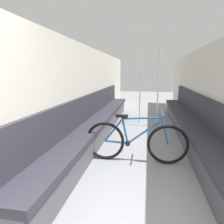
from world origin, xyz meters
name	(u,v)px	position (x,y,z in m)	size (l,w,h in m)	color
wall_left	(88,92)	(-1.33, 3.76, 1.05)	(0.10, 10.72, 2.09)	beige
wall_right	(206,94)	(1.33, 3.76, 1.05)	(0.10, 10.72, 2.09)	beige
bench_seat_row_left	(98,123)	(-1.07, 3.67, 0.32)	(0.49, 6.61, 1.01)	#4C4C51
bench_seat_row_right	(192,127)	(1.07, 3.67, 0.32)	(0.49, 6.61, 1.01)	#4C4C51
bicycle	(135,141)	(-0.09, 2.39, 0.36)	(1.73, 0.46, 0.87)	black
grab_pole_near	(140,89)	(-0.14, 5.21, 1.01)	(0.08, 0.08, 2.07)	gray
grab_pole_far	(158,91)	(0.35, 4.76, 1.01)	(0.08, 0.08, 2.07)	gray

